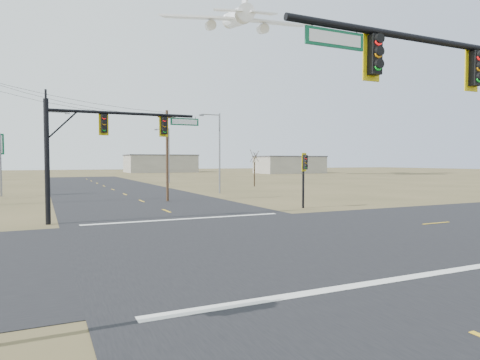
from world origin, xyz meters
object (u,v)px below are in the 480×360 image
pedestal_signal_ne (304,167)px  bare_tree_c (254,156)px  utility_pole_near (167,154)px  streetlight_c (49,145)px  mast_arm_far (105,135)px  streetlight_b (168,152)px  streetlight_a (218,148)px

pedestal_signal_ne → bare_tree_c: bearing=47.6°
pedestal_signal_ne → utility_pole_near: 12.17m
streetlight_c → mast_arm_far: bearing=-64.8°
mast_arm_far → pedestal_signal_ne: bearing=-3.5°
mast_arm_far → utility_pole_near: size_ratio=1.14×
mast_arm_far → bare_tree_c: 34.62m
mast_arm_far → utility_pole_near: utility_pole_near is taller
streetlight_b → streetlight_c: size_ratio=0.89×
utility_pole_near → streetlight_a: streetlight_a is taller
streetlight_b → utility_pole_near: bearing=-105.4°
mast_arm_far → bare_tree_c: size_ratio=1.68×
utility_pole_near → streetlight_a: (7.33, 6.54, 0.68)m
streetlight_c → pedestal_signal_ne: bearing=-40.9°
streetlight_c → bare_tree_c: (25.18, -5.52, -1.26)m
streetlight_b → bare_tree_c: 16.08m
streetlight_a → streetlight_b: 23.17m
pedestal_signal_ne → bare_tree_c: size_ratio=0.78×
mast_arm_far → pedestal_signal_ne: size_ratio=2.17×
utility_pole_near → bare_tree_c: 22.79m
pedestal_signal_ne → streetlight_a: 16.03m
utility_pole_near → streetlight_c: size_ratio=0.81×
streetlight_b → streetlight_a: bearing=-92.2°
pedestal_signal_ne → streetlight_a: bearing=67.9°
pedestal_signal_ne → mast_arm_far: bearing=159.9°
streetlight_b → streetlight_c: bearing=-153.8°
mast_arm_far → streetlight_b: bearing=63.1°
pedestal_signal_ne → streetlight_b: streetlight_b is taller
utility_pole_near → bare_tree_c: (16.41, 15.82, 0.04)m
mast_arm_far → streetlight_b: size_ratio=1.03×
bare_tree_c → pedestal_signal_ne: bearing=-109.1°
streetlight_c → bare_tree_c: streetlight_c is taller
utility_pole_near → streetlight_a: size_ratio=0.91×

